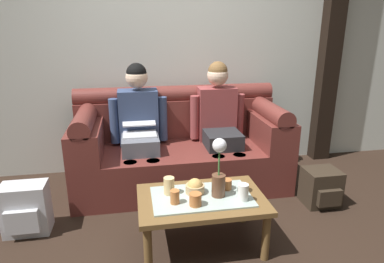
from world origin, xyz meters
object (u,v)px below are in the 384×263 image
snack_bowl (195,187)px  backpack_right (321,187)px  backpack_left (26,210)px  cup_far_center (169,186)px  flower_vase (219,170)px  cup_far_left (195,199)px  person_right (219,119)px  coffee_table (201,203)px  couch (180,148)px  cup_near_left (227,184)px  person_left (139,123)px  cup_far_right (243,192)px  cup_near_right (175,197)px

snack_bowl → backpack_right: (1.22, 0.34, -0.28)m
backpack_left → cup_far_center: bearing=-16.3°
flower_vase → cup_far_left: flower_vase is taller
flower_vase → cup_far_center: (-0.34, 0.09, -0.13)m
person_right → coffee_table: bearing=-110.6°
couch → coffee_table: 1.06m
cup_near_left → person_right: bearing=79.0°
backpack_left → couch: bearing=27.0°
snack_bowl → person_left: bearing=109.8°
cup_far_left → cup_far_right: cup_far_right is taller
cup_near_left → couch: bearing=101.7°
flower_vase → snack_bowl: 0.23m
coffee_table → backpack_right: size_ratio=2.75×
couch → cup_near_left: 1.01m
cup_far_center → cup_far_right: cup_far_center is taller
snack_bowl → backpack_left: snack_bowl is taller
person_left → cup_far_left: size_ratio=13.88×
person_left → person_right: 0.79m
snack_bowl → cup_far_left: 0.18m
cup_near_right → flower_vase: bearing=9.3°
coffee_table → cup_far_left: size_ratio=10.29×
cup_near_left → backpack_left: cup_near_left is taller
cup_far_center → backpack_left: size_ratio=0.31×
couch → flower_vase: size_ratio=4.74×
coffee_table → couch: bearing=90.0°
person_right → backpack_right: size_ratio=3.71×
cup_far_center → cup_far_right: bearing=-20.3°
person_right → flower_vase: bearing=-104.6°
backpack_left → cup_near_right: bearing=-22.5°
cup_near_right → cup_far_left: 0.14m
cup_near_left → backpack_right: (0.98, 0.32, -0.28)m
cup_far_right → backpack_right: bearing=28.7°
flower_vase → backpack_left: flower_vase is taller
cup_far_left → backpack_left: size_ratio=0.22×
couch → cup_far_center: (-0.22, -0.99, 0.09)m
coffee_table → cup_far_center: bearing=161.5°
couch → coffee_table: (0.00, -1.06, -0.03)m
cup_near_right → person_left: bearing=99.9°
person_right → coffee_table: (-0.40, -1.06, -0.32)m
snack_bowl → cup_near_left: 0.24m
cup_far_left → cup_near_left: bearing=35.4°
cup_near_right → person_right: bearing=62.0°
couch → cup_near_right: couch is taller
snack_bowl → cup_far_left: size_ratio=1.56×
person_left → cup_far_right: bearing=-60.2°
backpack_left → person_left: bearing=36.1°
cup_far_center → cup_far_right: size_ratio=1.05×
backpack_left → backpack_right: (2.50, 0.00, -0.04)m
cup_near_right → coffee_table: bearing=18.5°
cup_near_left → cup_far_center: (-0.43, 0.00, 0.03)m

